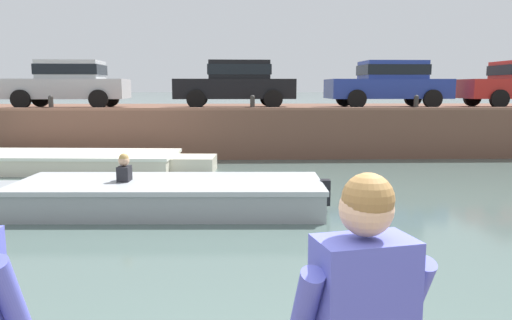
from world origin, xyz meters
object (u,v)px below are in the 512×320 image
Objects in this scene: car_left_inner_black at (236,82)px; mooring_bollard_mid at (252,102)px; car_centre_blue at (389,82)px; boat_moored_west_cream at (82,162)px; car_leftmost_silver at (69,82)px; motorboat_passing at (155,196)px; mooring_bollard_east at (416,102)px; mooring_bollard_west at (51,102)px.

car_left_inner_black is 8.95× the size of mooring_bollard_mid.
car_left_inner_black is 5.14m from car_centre_blue.
boat_moored_west_cream is 1.65× the size of car_leftmost_silver.
car_left_inner_black reaches higher than motorboat_passing.
car_left_inner_black is at bearing 161.03° from mooring_bollard_east.
car_centre_blue is at bearing -0.00° from car_left_inner_black.
car_leftmost_silver is 8.80× the size of mooring_bollard_east.
car_leftmost_silver is 1.97m from mooring_bollard_west.
car_left_inner_black reaches higher than mooring_bollard_east.
car_left_inner_black is at bearing 105.08° from mooring_bollard_mid.
boat_moored_west_cream is 2.94m from mooring_bollard_west.
car_left_inner_black is 8.95× the size of mooring_bollard_east.
motorboat_passing is 8.58m from car_left_inner_black.
car_left_inner_black reaches higher than mooring_bollard_mid.
mooring_bollard_mid is (0.50, -1.87, -0.61)m from car_left_inner_black.
mooring_bollard_west is at bearing 122.80° from motorboat_passing.
mooring_bollard_east is (10.88, 0.00, 0.00)m from mooring_bollard_west.
motorboat_passing is 6.77m from mooring_bollard_mid.
car_leftmost_silver is at bearing 179.99° from car_centre_blue.
boat_moored_west_cream is 4.71m from car_leftmost_silver.
boat_moored_west_cream is 1.61× the size of car_centre_blue.
car_centre_blue reaches higher than boat_moored_west_cream.
car_leftmost_silver is (-1.56, 3.93, 2.08)m from boat_moored_west_cream.
car_left_inner_black is (3.96, 3.93, 2.08)m from boat_moored_west_cream.
car_left_inner_black is 5.78m from mooring_bollard_east.
boat_moored_west_cream is 5.95m from car_left_inner_black.
car_left_inner_black reaches higher than boat_moored_west_cream.
car_centre_blue is (10.65, -0.00, 0.00)m from car_leftmost_silver.
car_centre_blue reaches higher than motorboat_passing.
motorboat_passing is 14.57× the size of mooring_bollard_mid.
car_leftmost_silver is 6.33m from mooring_bollard_mid.
car_left_inner_black is 2.03m from mooring_bollard_mid.
mooring_bollard_east is at bearing -18.97° from car_left_inner_black.
car_leftmost_silver is 5.51m from car_left_inner_black.
boat_moored_west_cream is at bearing -135.19° from car_left_inner_black.
mooring_bollard_west is 1.00× the size of mooring_bollard_mid.
boat_moored_west_cream is 10.12m from car_centre_blue.
car_leftmost_silver is at bearing 162.73° from mooring_bollard_mid.
car_leftmost_silver is 11.13m from mooring_bollard_east.
motorboat_passing is 14.57× the size of mooring_bollard_west.
mooring_bollard_east is (0.30, -1.87, -0.61)m from car_centre_blue.
motorboat_passing is at bearing -63.15° from car_leftmost_silver.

